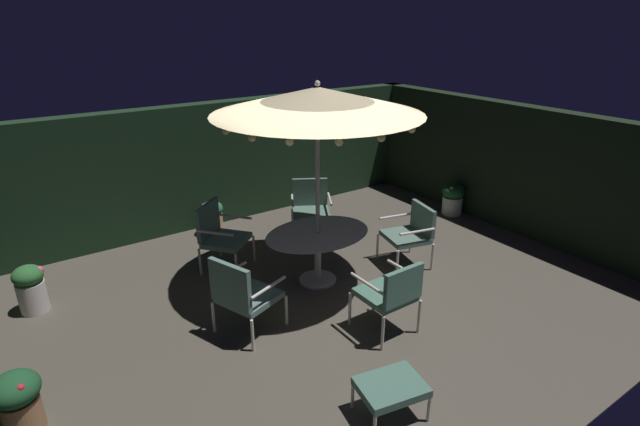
% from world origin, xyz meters
% --- Properties ---
extents(ground_plane, '(8.18, 6.53, 0.02)m').
position_xyz_m(ground_plane, '(0.00, 0.00, -0.01)').
color(ground_plane, '#4C453B').
extents(hedge_backdrop_rear, '(8.18, 0.30, 2.12)m').
position_xyz_m(hedge_backdrop_rear, '(0.00, 3.12, 1.06)').
color(hedge_backdrop_rear, black).
rests_on(hedge_backdrop_rear, ground_plane).
extents(hedge_backdrop_right, '(0.30, 6.53, 2.12)m').
position_xyz_m(hedge_backdrop_right, '(3.94, 0.00, 1.06)').
color(hedge_backdrop_right, black).
rests_on(hedge_backdrop_right, ground_plane).
extents(patio_dining_table, '(1.49, 1.12, 0.75)m').
position_xyz_m(patio_dining_table, '(0.09, 0.28, 0.61)').
color(patio_dining_table, beige).
rests_on(patio_dining_table, ground_plane).
extents(patio_umbrella, '(2.64, 2.64, 2.74)m').
position_xyz_m(patio_umbrella, '(0.09, 0.28, 2.50)').
color(patio_umbrella, beige).
rests_on(patio_umbrella, ground_plane).
extents(patio_chair_north, '(0.84, 0.83, 0.97)m').
position_xyz_m(patio_chair_north, '(0.82, 1.56, 0.57)').
color(patio_chair_north, silver).
rests_on(patio_chair_north, ground_plane).
extents(patio_chair_northeast, '(0.87, 0.86, 0.99)m').
position_xyz_m(patio_chair_northeast, '(-0.86, 1.42, 0.56)').
color(patio_chair_northeast, silver).
rests_on(patio_chair_northeast, ground_plane).
extents(patio_chair_east, '(0.81, 0.82, 0.99)m').
position_xyz_m(patio_chair_east, '(-1.31, -0.24, 0.55)').
color(patio_chair_east, beige).
rests_on(patio_chair_east, ground_plane).
extents(patio_chair_southeast, '(0.60, 0.62, 0.93)m').
position_xyz_m(patio_chair_southeast, '(0.09, -1.19, 0.55)').
color(patio_chair_southeast, beige).
rests_on(patio_chair_southeast, ground_plane).
extents(patio_chair_south, '(0.74, 0.76, 0.91)m').
position_xyz_m(patio_chair_south, '(1.52, -0.07, 0.53)').
color(patio_chair_south, silver).
rests_on(patio_chair_south, ground_plane).
extents(ottoman_footrest, '(0.67, 0.56, 0.36)m').
position_xyz_m(ottoman_footrest, '(-0.75, -2.15, 0.31)').
color(ottoman_footrest, beige).
rests_on(ottoman_footrest, ground_plane).
extents(potted_plant_left_near, '(0.37, 0.36, 0.63)m').
position_xyz_m(potted_plant_left_near, '(-3.27, 1.69, 0.34)').
color(potted_plant_left_near, silver).
rests_on(potted_plant_left_near, ground_plane).
extents(potted_plant_right_far, '(0.42, 0.42, 0.61)m').
position_xyz_m(potted_plant_right_far, '(-3.58, -0.43, 0.34)').
color(potted_plant_right_far, '#A06E4B').
rests_on(potted_plant_right_far, ground_plane).
extents(potted_plant_front_corner, '(0.41, 0.41, 0.60)m').
position_xyz_m(potted_plant_front_corner, '(3.56, 0.91, 0.32)').
color(potted_plant_front_corner, beige).
rests_on(potted_plant_front_corner, ground_plane).
extents(potted_plant_left_far, '(0.37, 0.37, 0.59)m').
position_xyz_m(potted_plant_left_far, '(-0.49, 2.59, 0.32)').
color(potted_plant_left_far, tan).
rests_on(potted_plant_left_far, ground_plane).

